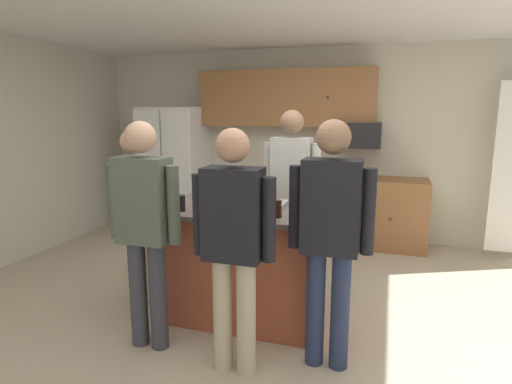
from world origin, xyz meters
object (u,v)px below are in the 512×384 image
Objects in this scene: person_host_foreground at (330,229)px; glass_short_whisky at (224,191)px; tumbler_amber at (181,203)px; glass_stout_tall at (304,199)px; microwave_over_range at (359,135)px; glass_pilsner at (239,201)px; refrigerator at (175,170)px; person_guest_right at (234,237)px; mug_ceramic_white at (204,204)px; serving_tray at (260,204)px; glass_dark_ale at (278,209)px; person_elder_center at (144,221)px; kitchen_island at (246,262)px; mug_blue_stoneware at (205,193)px; person_guest_by_door at (136,206)px; person_guest_left at (291,186)px.

person_host_foreground reaches higher than glass_short_whisky.
glass_stout_tall is (0.92, 0.40, 0.01)m from tumbler_amber.
microwave_over_range reaches higher than glass_pilsner.
glass_pilsner is at bearing -105.96° from microwave_over_range.
tumbler_amber is 0.90× the size of glass_stout_tall.
refrigerator is 3.68m from person_guest_right.
serving_tray is (0.40, 0.25, -0.03)m from mug_ceramic_white.
glass_dark_ale is (0.34, -0.10, -0.02)m from glass_pilsner.
person_elder_center reaches higher than person_guest_right.
glass_pilsner is at bearing 16.29° from tumbler_amber.
kitchen_island is at bearing 32.04° from tumbler_amber.
glass_pilsner reaches higher than mug_ceramic_white.
microwave_over_range is at bearing 60.74° from mug_blue_stoneware.
person_guest_by_door is 0.81m from glass_short_whisky.
person_guest_right is 0.86m from serving_tray.
mug_ceramic_white is (-1.02, -2.57, -0.42)m from microwave_over_range.
person_guest_by_door is at bearing 171.01° from glass_dark_ale.
person_host_foreground is (0.05, -2.92, -0.45)m from microwave_over_range.
person_elder_center reaches higher than glass_dark_ale.
tumbler_amber is 1.04× the size of mug_ceramic_white.
mug_ceramic_white is (-0.01, -0.41, -0.03)m from glass_short_whisky.
person_host_foreground is at bearing -41.49° from serving_tray.
person_host_foreground is at bearing -11.18° from tumbler_amber.
person_guest_left is 0.74m from glass_short_whisky.
person_guest_right reaches higher than glass_stout_tall.
glass_short_whisky is at bearing 172.03° from glass_stout_tall.
person_guest_left is 0.71m from serving_tray.
person_elder_center reaches higher than serving_tray.
mug_ceramic_white is 0.82m from glass_stout_tall.
kitchen_island is at bearing 31.02° from mug_ceramic_white.
person_guest_left reaches higher than glass_pilsner.
kitchen_island is 0.83× the size of person_guest_right.
tumbler_amber is at bearing 22.68° from person_host_foreground.
person_guest_left is 1.08m from mug_ceramic_white.
mug_blue_stoneware reaches higher than mug_ceramic_white.
glass_short_whisky is at bearing -5.62° from mug_blue_stoneware.
glass_short_whisky is at bearing -26.99° from person_guest_left.
person_guest_right reaches higher than person_guest_by_door.
kitchen_island is 0.67m from glass_short_whisky.
refrigerator is 2.98m from kitchen_island.
glass_pilsner is (1.87, -2.43, 0.15)m from refrigerator.
person_host_foreground reaches higher than glass_pilsner.
person_host_foreground is 11.80× the size of glass_stout_tall.
refrigerator is at bearing 108.42° from person_guest_by_door.
refrigerator is at bearing 137.39° from glass_stout_tall.
kitchen_island is at bearing -27.67° from mug_blue_stoneware.
glass_pilsner is at bearing -53.07° from glass_short_whisky.
glass_short_whisky is 0.79m from glass_dark_ale.
person_elder_center reaches higher than person_guest_by_door.
glass_short_whisky is 0.54m from tumbler_amber.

